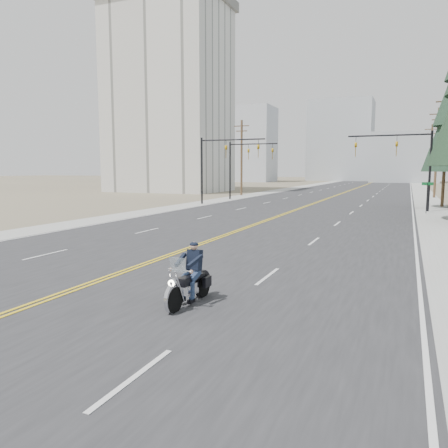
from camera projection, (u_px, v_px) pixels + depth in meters
ground_plane at (72, 291)px, 13.30m from camera, size 400.00×400.00×0.00m
road at (351, 190)px, 77.30m from camera, size 20.00×200.00×0.01m
sidewalk_left at (288, 189)px, 81.74m from camera, size 3.00×200.00×0.01m
sidewalk_right at (422, 192)px, 72.87m from camera, size 3.00×200.00×0.01m
traffic_mast_left at (219, 157)px, 45.40m from camera, size 7.10×0.26×7.00m
traffic_mast_right at (406, 155)px, 38.49m from camera, size 7.10×0.26×7.00m
traffic_mast_far at (243, 159)px, 52.86m from camera, size 6.10×0.26×7.00m
street_sign at (427, 192)px, 36.35m from camera, size 0.90×0.06×2.62m
utility_pole_c at (446, 148)px, 42.52m from camera, size 2.20×0.30×11.00m
utility_pole_d at (437, 151)px, 56.20m from camera, size 2.20×0.30×11.50m
utility_pole_e at (431, 157)px, 71.77m from camera, size 2.20×0.30×11.00m
utility_pole_left at (242, 157)px, 61.32m from camera, size 2.20×0.30×10.50m
apartment_block at (169, 101)px, 72.51m from camera, size 18.00×14.00×30.00m
haze_bldg_a at (250, 145)px, 130.57m from camera, size 14.00×12.00×22.00m
haze_bldg_b at (405, 158)px, 123.64m from camera, size 18.00×14.00×14.00m
haze_bldg_d at (341, 141)px, 144.31m from camera, size 20.00×15.00×26.00m
haze_bldg_f at (223, 157)px, 150.44m from camera, size 12.00×12.00×16.00m
motorcyclist at (189, 274)px, 11.88m from camera, size 1.04×2.22×1.70m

